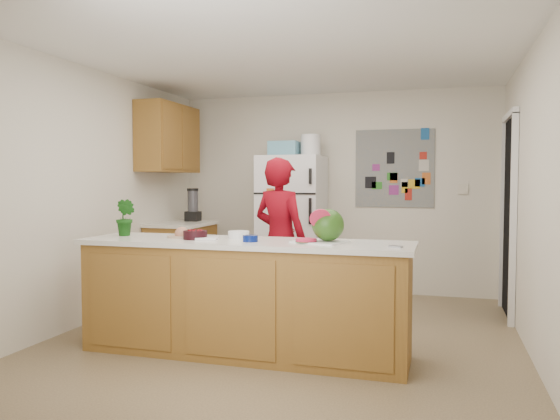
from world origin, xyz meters
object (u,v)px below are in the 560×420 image
(watermelon, at_px, (328,225))
(cherry_bowl, at_px, (195,235))
(person, at_px, (280,240))
(refrigerator, at_px, (292,225))

(watermelon, bearing_deg, cherry_bowl, -176.94)
(person, relative_size, cherry_bowl, 8.37)
(person, xyz_separation_m, cherry_bowl, (-0.39, -1.12, 0.14))
(cherry_bowl, bearing_deg, refrigerator, 86.15)
(refrigerator, height_order, cherry_bowl, refrigerator)
(refrigerator, distance_m, person, 1.31)
(refrigerator, height_order, watermelon, refrigerator)
(person, height_order, watermelon, person)
(person, distance_m, watermelon, 1.29)
(person, xyz_separation_m, watermelon, (0.70, -1.06, 0.24))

